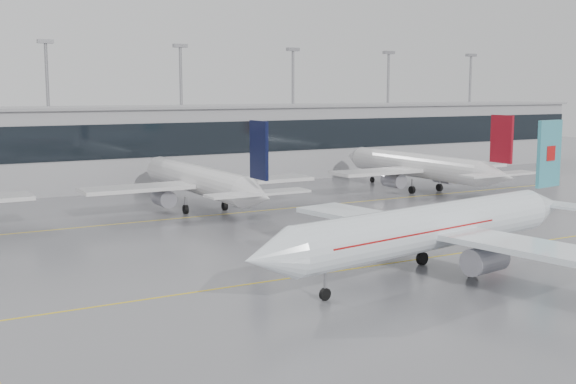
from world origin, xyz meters
TOP-DOWN VIEW (x-y plane):
  - ground at (0.00, 0.00)m, footprint 320.00×320.00m
  - taxi_line_main at (0.00, 0.00)m, footprint 120.00×0.25m
  - taxi_line_north at (0.00, 30.00)m, footprint 120.00×0.25m
  - terminal at (0.00, 62.00)m, footprint 180.00×15.00m
  - terminal_glass at (0.00, 54.45)m, footprint 180.00×0.20m
  - terminal_roof at (0.00, 62.00)m, footprint 182.00×16.00m
  - light_masts at (0.00, 68.00)m, footprint 156.40×1.00m
  - air_canada_jet at (4.64, -4.50)m, footprint 37.86×30.93m
  - parked_jet_c at (-0.00, 33.69)m, footprint 29.64×36.96m
  - parked_jet_d at (35.00, 33.69)m, footprint 29.64×36.96m

SIDE VIEW (x-z plane):
  - ground at x=0.00m, z-range 0.00..0.00m
  - taxi_line_main at x=0.00m, z-range 0.00..0.01m
  - taxi_line_north at x=0.00m, z-range 0.00..0.01m
  - parked_jet_c at x=0.00m, z-range -2.15..9.57m
  - parked_jet_d at x=35.00m, z-range -2.15..9.57m
  - air_canada_jet at x=4.64m, z-range -2.19..9.88m
  - terminal at x=0.00m, z-range 0.00..12.00m
  - terminal_glass at x=0.00m, z-range 5.00..10.00m
  - terminal_roof at x=0.00m, z-range 12.00..12.40m
  - light_masts at x=0.00m, z-range 2.04..24.64m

